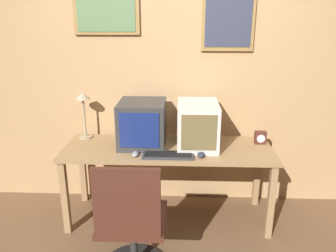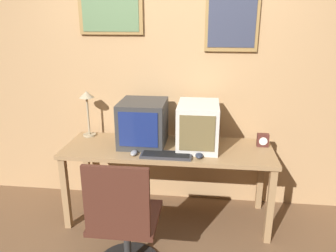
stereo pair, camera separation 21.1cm
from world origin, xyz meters
name	(u,v)px [view 1 (the left image)]	position (x,y,z in m)	size (l,w,h in m)	color
wall_back	(170,75)	(0.00, 1.37, 1.31)	(8.00, 0.08, 2.60)	tan
desk	(168,155)	(0.00, 0.95, 0.65)	(1.87, 0.64, 0.72)	#99754C
monitor_left	(142,123)	(-0.24, 1.02, 0.93)	(0.41, 0.45, 0.40)	#333333
monitor_right	(198,125)	(0.26, 1.00, 0.93)	(0.36, 0.48, 0.40)	beige
keyboard_main	(168,155)	(0.01, 0.75, 0.74)	(0.43, 0.16, 0.03)	#333338
mouse_near_keyboard	(201,154)	(0.29, 0.75, 0.74)	(0.07, 0.10, 0.04)	#282D3D
mouse_far_corner	(135,154)	(-0.27, 0.74, 0.74)	(0.06, 0.10, 0.04)	gray
desk_clock	(260,138)	(0.85, 1.08, 0.78)	(0.10, 0.06, 0.12)	#4C231E
desk_lamp	(83,104)	(-0.81, 1.17, 1.06)	(0.14, 0.14, 0.45)	tan
office_chair	(132,229)	(-0.23, 0.18, 0.40)	(0.50, 0.50, 0.95)	black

